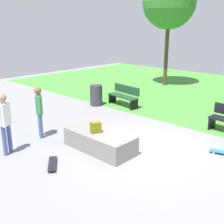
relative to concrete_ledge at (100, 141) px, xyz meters
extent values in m
plane|color=gray|center=(1.07, 1.03, -0.27)|extent=(28.00, 28.00, 0.00)
cube|color=gray|center=(0.00, 0.00, 0.00)|extent=(2.13, 0.95, 0.54)
cube|color=olive|center=(-0.06, -0.10, 0.43)|extent=(0.29, 0.34, 0.32)
cylinder|color=#3F5184|center=(-1.99, -0.67, 0.13)|extent=(0.12, 0.12, 0.79)
cylinder|color=#3F5184|center=(-2.18, -0.56, 0.13)|extent=(0.12, 0.12, 0.79)
cube|color=#3F8C4C|center=(-2.09, -0.61, 0.82)|extent=(0.38, 0.33, 0.60)
cylinder|color=#3F8C4C|center=(-1.94, -0.70, 0.85)|extent=(0.09, 0.09, 0.55)
cylinder|color=#3F8C4C|center=(-2.24, -0.53, 0.85)|extent=(0.09, 0.09, 0.55)
sphere|color=brown|center=(-2.09, -0.61, 1.26)|extent=(0.22, 0.22, 0.22)
cylinder|color=#3F5184|center=(-1.65, -2.04, 0.15)|extent=(0.12, 0.12, 0.84)
cylinder|color=#3F5184|center=(-1.75, -1.85, 0.15)|extent=(0.12, 0.12, 0.84)
cube|color=white|center=(-1.70, -1.95, 0.89)|extent=(0.32, 0.38, 0.63)
cylinder|color=white|center=(-1.62, -2.10, 0.91)|extent=(0.09, 0.09, 0.58)
cylinder|color=white|center=(-1.77, -1.79, 0.91)|extent=(0.09, 0.09, 0.58)
sphere|color=#9E7556|center=(-1.70, -1.95, 1.34)|extent=(0.23, 0.23, 0.23)
cube|color=black|center=(-0.18, -1.53, -0.20)|extent=(0.75, 0.65, 0.02)
cylinder|color=silver|center=(-0.45, -1.42, -0.24)|extent=(0.06, 0.06, 0.06)
cylinder|color=silver|center=(-0.35, -1.30, -0.24)|extent=(0.06, 0.06, 0.06)
cylinder|color=silver|center=(-0.01, -1.77, -0.24)|extent=(0.06, 0.06, 0.06)
cylinder|color=silver|center=(0.09, -1.64, -0.24)|extent=(0.06, 0.06, 0.06)
cylinder|color=silver|center=(2.54, 1.99, -0.24)|extent=(0.06, 0.05, 0.06)
cylinder|color=silver|center=(2.49, 2.14, -0.24)|extent=(0.06, 0.05, 0.06)
cube|color=black|center=(1.62, 3.89, -0.05)|extent=(0.10, 0.40, 0.45)
cube|color=#1E4223|center=(-2.54, 3.93, 0.18)|extent=(1.65, 0.66, 0.06)
cube|color=#1E4223|center=(-2.51, 4.15, 0.46)|extent=(1.59, 0.28, 0.36)
cube|color=black|center=(-1.81, 3.83, -0.05)|extent=(0.13, 0.40, 0.45)
cube|color=black|center=(-3.27, 4.03, -0.05)|extent=(0.13, 0.40, 0.45)
cylinder|color=#4C3823|center=(-3.75, 9.20, 1.64)|extent=(0.22, 0.22, 3.83)
sphere|color=#387F2D|center=(-3.75, 9.20, 4.46)|extent=(3.00, 3.00, 3.00)
cylinder|color=#333338|center=(-3.52, 3.22, 0.19)|extent=(0.55, 0.55, 0.93)
camera|label=1|loc=(5.34, -5.18, 3.18)|focal=44.70mm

